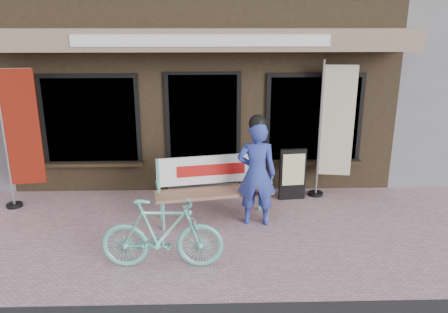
{
  "coord_description": "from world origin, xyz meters",
  "views": [
    {
      "loc": [
        0.15,
        -5.69,
        3.02
      ],
      "look_at": [
        0.34,
        0.7,
        1.05
      ],
      "focal_mm": 35.0,
      "sensor_mm": 36.0,
      "label": 1
    }
  ],
  "objects_px": {
    "bicycle": "(162,234)",
    "nobori_red": "(20,136)",
    "bench": "(213,183)",
    "person": "(257,172)",
    "nobori_cream": "(334,129)",
    "menu_stand": "(293,174)"
  },
  "relations": [
    {
      "from": "bench",
      "to": "nobori_cream",
      "type": "xyz_separation_m",
      "value": [
        2.12,
        0.83,
        0.67
      ]
    },
    {
      "from": "bench",
      "to": "nobori_cream",
      "type": "distance_m",
      "value": 2.37
    },
    {
      "from": "nobori_red",
      "to": "menu_stand",
      "type": "relative_size",
      "value": 2.61
    },
    {
      "from": "nobori_cream",
      "to": "bicycle",
      "type": "bearing_deg",
      "value": -131.23
    },
    {
      "from": "bench",
      "to": "bicycle",
      "type": "relative_size",
      "value": 1.22
    },
    {
      "from": "bench",
      "to": "person",
      "type": "bearing_deg",
      "value": -30.8
    },
    {
      "from": "bicycle",
      "to": "menu_stand",
      "type": "bearing_deg",
      "value": -41.43
    },
    {
      "from": "person",
      "to": "nobori_red",
      "type": "relative_size",
      "value": 0.72
    },
    {
      "from": "nobori_red",
      "to": "nobori_cream",
      "type": "height_order",
      "value": "nobori_cream"
    },
    {
      "from": "bench",
      "to": "menu_stand",
      "type": "relative_size",
      "value": 2.05
    },
    {
      "from": "bench",
      "to": "nobori_red",
      "type": "height_order",
      "value": "nobori_red"
    },
    {
      "from": "nobori_cream",
      "to": "menu_stand",
      "type": "height_order",
      "value": "nobori_cream"
    },
    {
      "from": "bicycle",
      "to": "nobori_red",
      "type": "bearing_deg",
      "value": 52.55
    },
    {
      "from": "bench",
      "to": "bicycle",
      "type": "xyz_separation_m",
      "value": [
        -0.64,
        -1.49,
        -0.12
      ]
    },
    {
      "from": "bench",
      "to": "person",
      "type": "height_order",
      "value": "person"
    },
    {
      "from": "person",
      "to": "bicycle",
      "type": "xyz_separation_m",
      "value": [
        -1.31,
        -1.25,
        -0.38
      ]
    },
    {
      "from": "person",
      "to": "nobori_cream",
      "type": "height_order",
      "value": "nobori_cream"
    },
    {
      "from": "bench",
      "to": "nobori_cream",
      "type": "height_order",
      "value": "nobori_cream"
    },
    {
      "from": "person",
      "to": "nobori_red",
      "type": "distance_m",
      "value": 3.92
    },
    {
      "from": "nobori_red",
      "to": "nobori_cream",
      "type": "relative_size",
      "value": 0.99
    },
    {
      "from": "person",
      "to": "bicycle",
      "type": "relative_size",
      "value": 1.11
    },
    {
      "from": "bicycle",
      "to": "menu_stand",
      "type": "distance_m",
      "value": 3.01
    }
  ]
}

